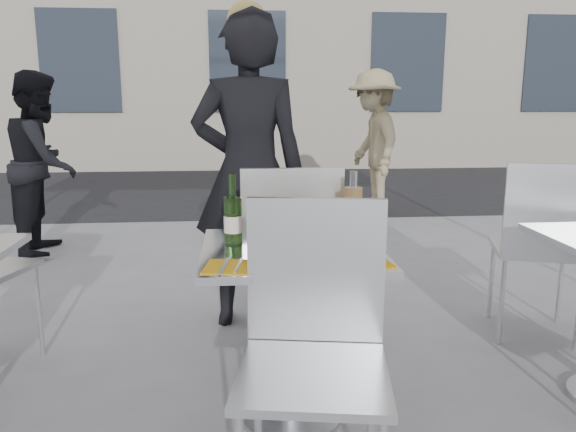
{
  "coord_description": "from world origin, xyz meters",
  "views": [
    {
      "loc": [
        -0.21,
        -2.18,
        1.34
      ],
      "look_at": [
        0.0,
        0.15,
        0.85
      ],
      "focal_mm": 35.0,
      "sensor_mm": 36.0,
      "label": 1
    }
  ],
  "objects": [
    {
      "name": "ground",
      "position": [
        0.0,
        0.0,
        0.0
      ],
      "size": [
        80.0,
        80.0,
        0.0
      ],
      "primitive_type": "plane",
      "color": "slate"
    },
    {
      "name": "street_asphalt",
      "position": [
        0.0,
        6.5,
        0.0
      ],
      "size": [
        24.0,
        5.0,
        0.0
      ],
      "primitive_type": "cube",
      "color": "black",
      "rests_on": "ground"
    },
    {
      "name": "main_table",
      "position": [
        0.0,
        0.0,
        0.54
      ],
      "size": [
        0.72,
        0.72,
        0.75
      ],
      "color": "#B7BABF",
      "rests_on": "ground"
    },
    {
      "name": "chair_far",
      "position": [
        0.04,
        0.44,
        0.61
      ],
      "size": [
        0.48,
        0.49,
        1.04
      ],
      "rotation": [
        0.0,
        0.0,
        3.13
      ],
      "color": "silver",
      "rests_on": "ground"
    },
    {
      "name": "chair_near",
      "position": [
        0.03,
        -0.5,
        0.6
      ],
      "size": [
        0.53,
        0.55,
        1.02
      ],
      "rotation": [
        0.0,
        0.0,
        -0.16
      ],
      "color": "silver",
      "rests_on": "ground"
    },
    {
      "name": "side_chair_rfar",
      "position": [
        1.44,
        0.65,
        0.6
      ],
      "size": [
        0.58,
        0.59,
        1.02
      ],
      "rotation": [
        0.0,
        0.0,
        2.85
      ],
      "color": "silver",
      "rests_on": "ground"
    },
    {
      "name": "woman_diner",
      "position": [
        -0.15,
        1.07,
        0.91
      ],
      "size": [
        0.69,
        0.47,
        1.82
      ],
      "primitive_type": "imported",
      "rotation": [
        0.0,
        0.0,
        3.09
      ],
      "color": "black",
      "rests_on": "ground"
    },
    {
      "name": "pedestrian_a",
      "position": [
        -1.91,
        2.88,
        0.79
      ],
      "size": [
        0.65,
        0.81,
        1.58
      ],
      "primitive_type": "imported",
      "rotation": [
        0.0,
        0.0,
        1.64
      ],
      "color": "black",
      "rests_on": "ground"
    },
    {
      "name": "pedestrian_b",
      "position": [
        1.35,
        4.2,
        0.83
      ],
      "size": [
        0.7,
        1.12,
        1.67
      ],
      "primitive_type": "imported",
      "rotation": [
        0.0,
        0.0,
        4.79
      ],
      "color": "#968760",
      "rests_on": "ground"
    },
    {
      "name": "pizza_near",
      "position": [
        0.02,
        -0.18,
        0.76
      ],
      "size": [
        0.36,
        0.36,
        0.02
      ],
      "color": "tan",
      "rests_on": "main_table"
    },
    {
      "name": "pizza_far",
      "position": [
        0.02,
        0.18,
        0.77
      ],
      "size": [
        0.31,
        0.31,
        0.03
      ],
      "color": "white",
      "rests_on": "main_table"
    },
    {
      "name": "salad_plate",
      "position": [
        0.04,
        0.1,
        0.79
      ],
      "size": [
        0.22,
        0.22,
        0.09
      ],
      "color": "white",
      "rests_on": "main_table"
    },
    {
      "name": "wine_bottle",
      "position": [
        -0.23,
        0.06,
        0.86
      ],
      "size": [
        0.07,
        0.08,
        0.29
      ],
      "color": "#2C531F",
      "rests_on": "main_table"
    },
    {
      "name": "carafe",
      "position": [
        0.28,
        0.14,
        0.87
      ],
      "size": [
        0.08,
        0.08,
        0.29
      ],
      "color": "tan",
      "rests_on": "main_table"
    },
    {
      "name": "sugar_shaker",
      "position": [
        0.2,
        0.09,
        0.8
      ],
      "size": [
        0.06,
        0.06,
        0.11
      ],
      "color": "white",
      "rests_on": "main_table"
    },
    {
      "name": "wineglass_white_a",
      "position": [
        -0.07,
        0.03,
        0.86
      ],
      "size": [
        0.07,
        0.07,
        0.16
      ],
      "color": "white",
      "rests_on": "main_table"
    },
    {
      "name": "wineglass_white_b",
      "position": [
        0.0,
        0.04,
        0.86
      ],
      "size": [
        0.07,
        0.07,
        0.16
      ],
      "color": "white",
      "rests_on": "main_table"
    },
    {
      "name": "wineglass_red_a",
      "position": [
        0.02,
        -0.03,
        0.86
      ],
      "size": [
        0.07,
        0.07,
        0.16
      ],
      "color": "white",
      "rests_on": "main_table"
    },
    {
      "name": "wineglass_red_b",
      "position": [
        0.11,
        0.08,
        0.86
      ],
      "size": [
        0.07,
        0.07,
        0.16
      ],
      "color": "white",
      "rests_on": "main_table"
    },
    {
      "name": "napkin_left",
      "position": [
        -0.24,
        -0.25,
        0.75
      ],
      "size": [
        0.2,
        0.2,
        0.01
      ],
      "rotation": [
        0.0,
        0.0,
        -0.15
      ],
      "color": "gold",
      "rests_on": "main_table"
    },
    {
      "name": "napkin_right",
      "position": [
        0.25,
        -0.23,
        0.75
      ],
      "size": [
        0.21,
        0.21,
        0.01
      ],
      "rotation": [
        0.0,
        0.0,
        0.15
      ],
      "color": "gold",
      "rests_on": "main_table"
    }
  ]
}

